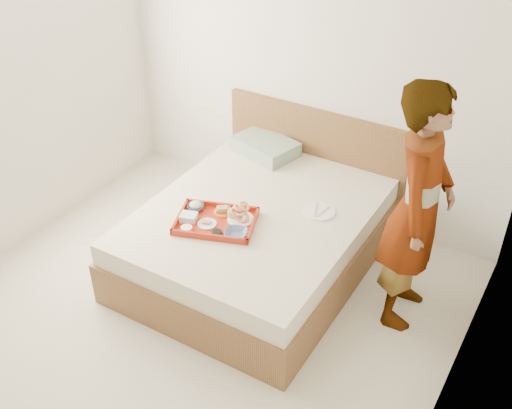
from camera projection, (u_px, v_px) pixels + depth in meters
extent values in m
cube|color=beige|center=(171.00, 338.00, 4.31)|extent=(3.50, 4.00, 0.01)
cube|color=silver|center=(310.00, 66.00, 4.98)|extent=(3.50, 0.01, 2.60)
cube|color=silver|center=(454.00, 285.00, 2.83)|extent=(0.01, 4.00, 2.60)
cube|color=brown|center=(257.00, 237.00, 4.82)|extent=(1.65, 2.00, 0.53)
cube|color=brown|center=(314.00, 160.00, 5.39)|extent=(1.65, 0.06, 0.95)
cube|color=gray|center=(266.00, 146.00, 5.34)|extent=(0.60, 0.48, 0.13)
cube|color=#AC240E|center=(216.00, 221.00, 4.50)|extent=(0.67, 0.58, 0.05)
cylinder|color=white|center=(241.00, 219.00, 4.53)|extent=(0.25, 0.25, 0.01)
imported|color=navy|center=(236.00, 233.00, 4.36)|extent=(0.20, 0.20, 0.04)
cylinder|color=black|center=(217.00, 233.00, 4.37)|extent=(0.10, 0.10, 0.03)
cylinder|color=white|center=(207.00, 224.00, 4.48)|extent=(0.18, 0.18, 0.01)
cylinder|color=orange|center=(223.00, 212.00, 4.61)|extent=(0.18, 0.18, 0.01)
imported|color=navy|center=(196.00, 207.00, 4.63)|extent=(0.16, 0.16, 0.04)
cube|color=silver|center=(189.00, 217.00, 4.51)|extent=(0.14, 0.13, 0.05)
cylinder|color=white|center=(187.00, 229.00, 4.42)|extent=(0.10, 0.10, 0.03)
cylinder|color=white|center=(319.00, 212.00, 4.63)|extent=(0.25, 0.25, 0.01)
imported|color=silver|center=(418.00, 209.00, 4.04)|extent=(0.49, 0.69, 1.79)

